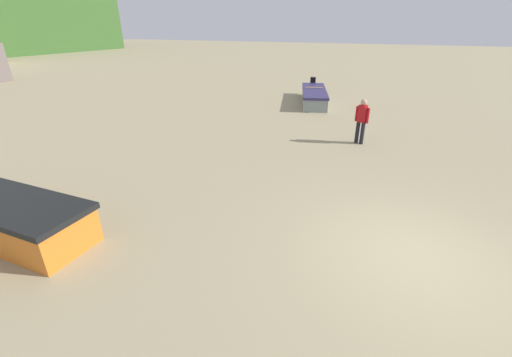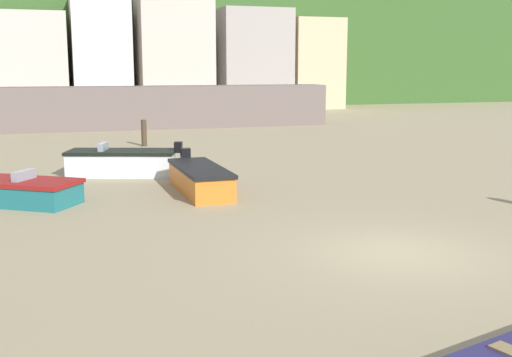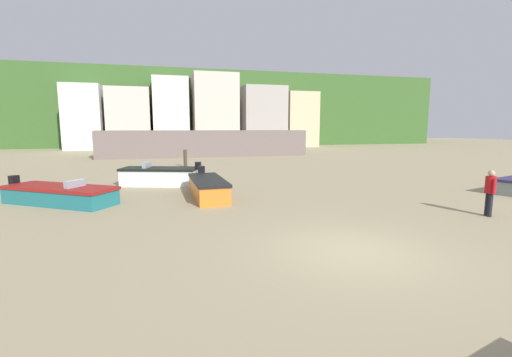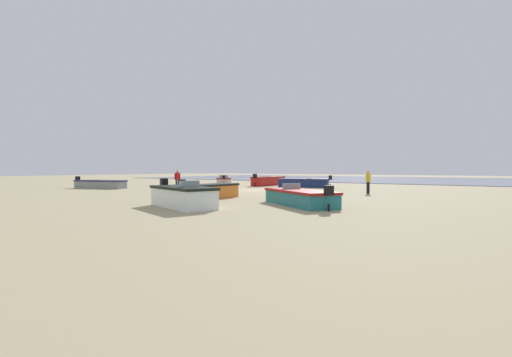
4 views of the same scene
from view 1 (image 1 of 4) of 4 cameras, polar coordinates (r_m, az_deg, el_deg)
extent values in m
plane|color=tan|center=(7.11, 25.61, -12.03)|extent=(160.00, 160.00, 0.00)
cube|color=orange|center=(8.61, -37.29, -5.48)|extent=(1.30, 4.01, 0.73)
cube|color=gray|center=(19.32, 9.90, 13.57)|extent=(4.82, 2.51, 0.61)
cube|color=#302A56|center=(19.26, 9.98, 14.63)|extent=(4.94, 2.61, 0.12)
cube|color=black|center=(21.71, 9.76, 16.26)|extent=(0.36, 0.39, 0.40)
cylinder|color=black|center=(21.82, 9.62, 14.45)|extent=(0.12, 0.12, 0.31)
cube|color=#8E6D51|center=(19.82, 9.93, 15.07)|extent=(0.53, 1.05, 0.08)
cylinder|color=black|center=(12.76, 17.80, 7.44)|extent=(0.18, 0.18, 0.82)
cylinder|color=black|center=(12.85, 17.01, 7.66)|extent=(0.18, 0.18, 0.82)
cylinder|color=#AE1419|center=(12.63, 17.81, 10.58)|extent=(0.44, 0.44, 0.58)
cylinder|color=#AE1419|center=(12.54, 18.67, 10.18)|extent=(0.12, 0.12, 0.54)
cylinder|color=#AE1419|center=(12.73, 16.91, 10.62)|extent=(0.12, 0.12, 0.54)
sphere|color=tan|center=(12.54, 18.05, 12.34)|extent=(0.28, 0.28, 0.22)
camera|label=2|loc=(12.40, 116.10, -11.66)|focal=44.34mm
camera|label=3|loc=(8.44, 101.11, -11.95)|focal=24.92mm
camera|label=4|loc=(24.48, -88.90, -5.31)|focal=24.41mm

